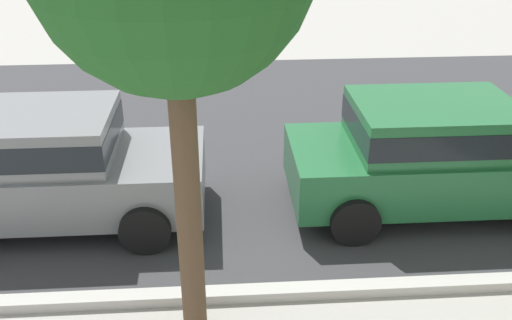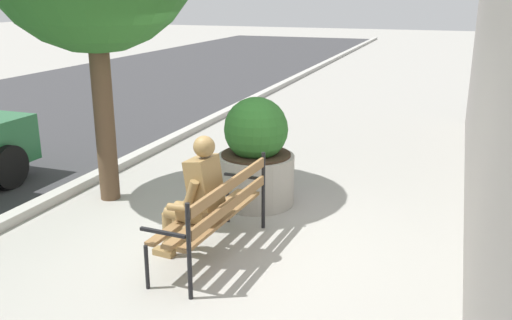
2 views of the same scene
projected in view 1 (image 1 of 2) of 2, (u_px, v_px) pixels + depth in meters
name	position (u px, v px, depth m)	size (l,w,h in m)	color
street_surface	(411.00, 127.00, 10.67)	(60.00, 9.00, 0.01)	#38383A
parked_car_grey	(42.00, 164.00, 7.47)	(4.10, 1.93, 1.56)	slate
parked_car_green	(436.00, 152.00, 7.79)	(4.10, 1.93, 1.56)	#236638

